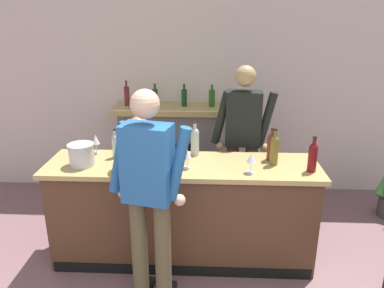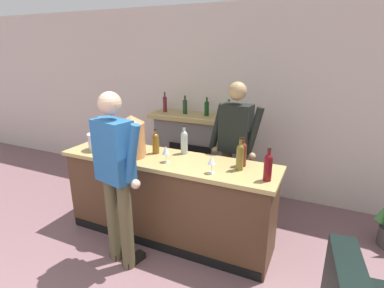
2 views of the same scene
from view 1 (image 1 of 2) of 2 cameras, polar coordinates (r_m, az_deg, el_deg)
The scene contains 16 objects.
wall_back_panel at distance 4.80m, azimuth 2.31°, elevation 8.64°, with size 12.00×0.07×2.75m.
bar_counter at distance 3.59m, azimuth -1.43°, elevation -10.25°, with size 2.47×0.65×0.98m.
fireplace_stone at distance 4.78m, azimuth -3.28°, elevation -0.97°, with size 1.38×0.52×1.50m.
person_customer at distance 2.85m, azimuth -6.58°, elevation -7.47°, with size 0.65×0.37×1.78m.
person_bartender at distance 3.95m, azimuth 7.71°, elevation 0.33°, with size 0.66×0.33×1.78m.
copper_dispenser at distance 3.25m, azimuth -8.19°, elevation 0.32°, with size 0.29×0.33×0.47m.
ice_bucket_steel at distance 3.45m, azimuth -16.49°, elevation -1.57°, with size 0.23×0.23×0.20m.
wine_bottle_chardonnay_pale at distance 3.39m, azimuth 12.45°, elevation -0.75°, with size 0.07×0.07×0.33m.
wine_bottle_merlot_tall at distance 3.50m, azimuth 12.05°, elevation -0.24°, with size 0.08×0.08×0.30m.
wine_bottle_cabernet_heavy at distance 3.33m, azimuth 17.92°, elevation -1.74°, with size 0.08×0.08×0.31m.
wine_bottle_riesling_slim at distance 3.56m, azimuth -11.56°, elevation -0.12°, with size 0.07×0.07×0.28m.
wine_bottle_burgundy_dark at distance 3.44m, azimuth -4.62°, elevation -0.31°, with size 0.08×0.08×0.29m.
wine_bottle_port_short at distance 3.54m, azimuth 0.44°, elevation 0.58°, with size 0.08×0.08×0.33m.
wine_glass_mid_counter at distance 3.19m, azimuth 9.02°, elevation -2.25°, with size 0.08×0.08×0.18m.
wine_glass_by_dispenser at distance 3.70m, azimuth -14.48°, elevation 0.60°, with size 0.08×0.08×0.19m.
wine_glass_near_bucket at distance 3.24m, azimuth -0.74°, elevation -1.58°, with size 0.08×0.08×0.18m.
Camera 1 is at (0.04, -0.95, 2.27)m, focal length 35.00 mm.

